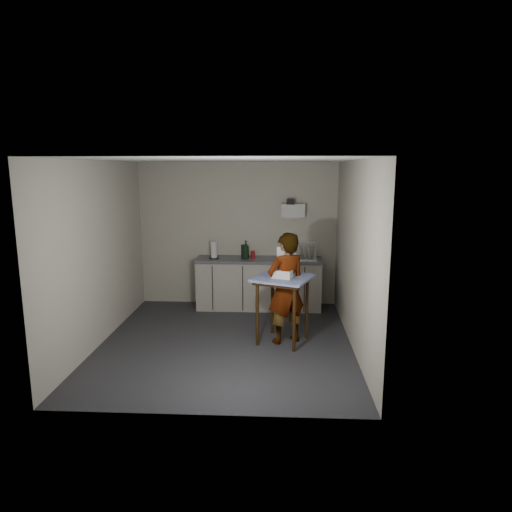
{
  "coord_description": "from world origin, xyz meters",
  "views": [
    {
      "loc": [
        0.75,
        -6.25,
        2.49
      ],
      "look_at": [
        0.41,
        0.45,
        1.2
      ],
      "focal_mm": 32.0,
      "sensor_mm": 36.0,
      "label": 1
    }
  ],
  "objects_px": {
    "standing_man": "(286,288)",
    "bakery_box": "(284,271)",
    "kitchen_counter": "(259,285)",
    "soap_bottle": "(246,250)",
    "paper_towel": "(214,250)",
    "soda_can": "(253,255)",
    "side_table": "(283,285)",
    "dish_rack": "(305,255)",
    "dark_bottle": "(243,252)"
  },
  "relations": [
    {
      "from": "dark_bottle",
      "to": "soap_bottle",
      "type": "bearing_deg",
      "value": -27.89
    },
    {
      "from": "standing_man",
      "to": "soda_can",
      "type": "distance_m",
      "value": 1.74
    },
    {
      "from": "side_table",
      "to": "soap_bottle",
      "type": "relative_size",
      "value": 2.97
    },
    {
      "from": "kitchen_counter",
      "to": "soap_bottle",
      "type": "height_order",
      "value": "soap_bottle"
    },
    {
      "from": "paper_towel",
      "to": "dish_rack",
      "type": "distance_m",
      "value": 1.61
    },
    {
      "from": "soda_can",
      "to": "dish_rack",
      "type": "relative_size",
      "value": 0.34
    },
    {
      "from": "side_table",
      "to": "soda_can",
      "type": "relative_size",
      "value": 7.07
    },
    {
      "from": "dish_rack",
      "to": "soda_can",
      "type": "bearing_deg",
      "value": -179.85
    },
    {
      "from": "dish_rack",
      "to": "side_table",
      "type": "bearing_deg",
      "value": -103.55
    },
    {
      "from": "dark_bottle",
      "to": "paper_towel",
      "type": "distance_m",
      "value": 0.52
    },
    {
      "from": "side_table",
      "to": "paper_towel",
      "type": "xyz_separation_m",
      "value": [
        -1.22,
        1.6,
        0.21
      ]
    },
    {
      "from": "paper_towel",
      "to": "standing_man",
      "type": "bearing_deg",
      "value": -51.86
    },
    {
      "from": "soda_can",
      "to": "soap_bottle",
      "type": "bearing_deg",
      "value": -158.69
    },
    {
      "from": "standing_man",
      "to": "soda_can",
      "type": "relative_size",
      "value": 11.71
    },
    {
      "from": "standing_man",
      "to": "paper_towel",
      "type": "height_order",
      "value": "standing_man"
    },
    {
      "from": "dish_rack",
      "to": "bakery_box",
      "type": "relative_size",
      "value": 1.01
    },
    {
      "from": "kitchen_counter",
      "to": "soda_can",
      "type": "distance_m",
      "value": 0.56
    },
    {
      "from": "kitchen_counter",
      "to": "paper_towel",
      "type": "distance_m",
      "value": 1.02
    },
    {
      "from": "soda_can",
      "to": "bakery_box",
      "type": "distance_m",
      "value": 1.71
    },
    {
      "from": "kitchen_counter",
      "to": "bakery_box",
      "type": "height_order",
      "value": "bakery_box"
    },
    {
      "from": "kitchen_counter",
      "to": "standing_man",
      "type": "bearing_deg",
      "value": -74.3
    },
    {
      "from": "soap_bottle",
      "to": "soda_can",
      "type": "xyz_separation_m",
      "value": [
        0.12,
        0.05,
        -0.1
      ]
    },
    {
      "from": "soap_bottle",
      "to": "bakery_box",
      "type": "xyz_separation_m",
      "value": [
        0.65,
        -1.57,
        -0.01
      ]
    },
    {
      "from": "soap_bottle",
      "to": "bakery_box",
      "type": "height_order",
      "value": "bakery_box"
    },
    {
      "from": "side_table",
      "to": "dish_rack",
      "type": "distance_m",
      "value": 1.68
    },
    {
      "from": "soda_can",
      "to": "dish_rack",
      "type": "xyz_separation_m",
      "value": [
        0.92,
        0.0,
        -0.0
      ]
    },
    {
      "from": "soda_can",
      "to": "bakery_box",
      "type": "bearing_deg",
      "value": -71.75
    },
    {
      "from": "paper_towel",
      "to": "bakery_box",
      "type": "distance_m",
      "value": 2.01
    },
    {
      "from": "kitchen_counter",
      "to": "soap_bottle",
      "type": "distance_m",
      "value": 0.69
    },
    {
      "from": "side_table",
      "to": "bakery_box",
      "type": "distance_m",
      "value": 0.22
    },
    {
      "from": "standing_man",
      "to": "soda_can",
      "type": "height_order",
      "value": "standing_man"
    },
    {
      "from": "side_table",
      "to": "paper_towel",
      "type": "height_order",
      "value": "paper_towel"
    },
    {
      "from": "standing_man",
      "to": "bakery_box",
      "type": "relative_size",
      "value": 4.0
    },
    {
      "from": "paper_towel",
      "to": "bakery_box",
      "type": "relative_size",
      "value": 0.75
    },
    {
      "from": "soap_bottle",
      "to": "paper_towel",
      "type": "bearing_deg",
      "value": 178.1
    },
    {
      "from": "bakery_box",
      "to": "side_table",
      "type": "bearing_deg",
      "value": -116.33
    },
    {
      "from": "standing_man",
      "to": "side_table",
      "type": "bearing_deg",
      "value": -35.24
    },
    {
      "from": "soda_can",
      "to": "dish_rack",
      "type": "distance_m",
      "value": 0.92
    },
    {
      "from": "standing_man",
      "to": "paper_towel",
      "type": "bearing_deg",
      "value": -80.45
    },
    {
      "from": "standing_man",
      "to": "dish_rack",
      "type": "bearing_deg",
      "value": -130.61
    },
    {
      "from": "standing_man",
      "to": "bakery_box",
      "type": "distance_m",
      "value": 0.26
    },
    {
      "from": "kitchen_counter",
      "to": "bakery_box",
      "type": "distance_m",
      "value": 1.79
    },
    {
      "from": "paper_towel",
      "to": "dish_rack",
      "type": "xyz_separation_m",
      "value": [
        1.61,
        0.03,
        -0.08
      ]
    },
    {
      "from": "dish_rack",
      "to": "kitchen_counter",
      "type": "bearing_deg",
      "value": 179.98
    },
    {
      "from": "soap_bottle",
      "to": "dish_rack",
      "type": "bearing_deg",
      "value": 2.68
    },
    {
      "from": "standing_man",
      "to": "paper_towel",
      "type": "xyz_separation_m",
      "value": [
        -1.26,
        1.61,
        0.25
      ]
    },
    {
      "from": "soap_bottle",
      "to": "standing_man",
      "type": "bearing_deg",
      "value": -66.46
    },
    {
      "from": "kitchen_counter",
      "to": "soda_can",
      "type": "bearing_deg",
      "value": -178.61
    },
    {
      "from": "paper_towel",
      "to": "soap_bottle",
      "type": "bearing_deg",
      "value": -1.9
    },
    {
      "from": "dark_bottle",
      "to": "side_table",
      "type": "bearing_deg",
      "value": -66.61
    }
  ]
}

